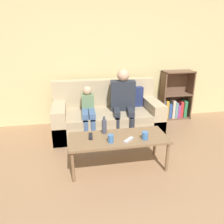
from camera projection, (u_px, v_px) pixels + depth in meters
wall_back at (105, 55)px, 4.08m from camera, size 12.00×0.06×2.60m
couch at (107, 116)px, 3.89m from camera, size 1.85×0.85×0.89m
bookshelf at (174, 101)px, 4.50m from camera, size 0.62×0.28×0.98m
coffee_table at (118, 140)px, 2.80m from camera, size 1.26×0.51×0.43m
person_adult at (123, 98)px, 3.74m from camera, size 0.45×0.64×1.12m
person_child at (88, 110)px, 3.62m from camera, size 0.23×0.60×0.85m
cup_near at (145, 136)px, 2.72m from camera, size 0.08×0.08×0.10m
cup_far at (111, 139)px, 2.64m from camera, size 0.07×0.07×0.10m
tv_remote_0 at (91, 136)px, 2.79m from camera, size 0.06×0.17×0.02m
tv_remote_1 at (128, 140)px, 2.69m from camera, size 0.16×0.15×0.02m
bottle at (104, 126)px, 2.86m from camera, size 0.06×0.06×0.24m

